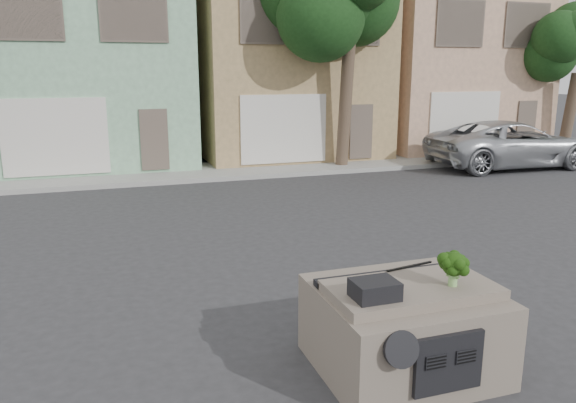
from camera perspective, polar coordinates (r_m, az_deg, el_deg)
ground_plane at (r=9.66m, az=2.44°, el=-8.06°), size 120.00×120.00×0.00m
sidewalk at (r=19.47m, az=-8.73°, el=2.98°), size 40.00×3.00×0.15m
townhouse_mint at (r=22.88m, az=-19.79°, el=13.21°), size 7.20×8.20×7.55m
townhouse_tan at (r=24.01m, az=-1.08°, el=13.94°), size 7.20×8.20×7.55m
townhouse_beige at (r=27.23m, az=14.58°, el=13.45°), size 7.20×8.20×7.55m
silver_pickup at (r=22.17m, az=21.51°, el=3.26°), size 6.21×3.06×1.70m
tree_near at (r=19.98m, az=5.99°, el=15.35°), size 4.40×4.00×8.50m
tree_far at (r=25.77m, az=26.98°, el=10.76°), size 3.20×3.00×6.00m
car_dashboard at (r=6.95m, az=11.60°, el=-12.17°), size 2.00×1.80×1.12m
instrument_hump at (r=6.15m, az=8.80°, el=-8.82°), size 0.48×0.38×0.20m
wiper_arm at (r=7.17m, az=12.24°, el=-6.46°), size 0.69×0.15×0.02m
broccoli at (r=6.64m, az=16.47°, el=-6.56°), size 0.36×0.36×0.41m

